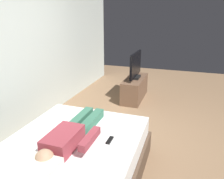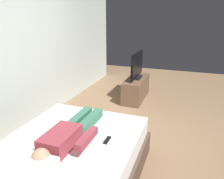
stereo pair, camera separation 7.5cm
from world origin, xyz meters
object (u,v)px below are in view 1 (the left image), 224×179
at_px(remote, 110,140).
at_px(tv, 136,66).
at_px(tv_stand, 135,88).
at_px(pillow, 32,176).
at_px(bed, 71,164).
at_px(person, 71,135).

bearing_deg(remote, tv, 7.17).
height_order(remote, tv_stand, remote).
xyz_separation_m(pillow, tv_stand, (3.53, -0.07, -0.35)).
bearing_deg(bed, pillow, 180.00).
height_order(bed, person, person).
height_order(bed, pillow, pillow).
height_order(pillow, remote, pillow).
relative_size(pillow, tv_stand, 0.44).
distance_m(tv_stand, tv, 0.53).
distance_m(bed, person, 0.36).
distance_m(person, remote, 0.44).
height_order(pillow, person, person).
distance_m(pillow, tv_stand, 3.55).
xyz_separation_m(bed, person, (0.03, -0.00, 0.36)).
bearing_deg(remote, person, 110.47).
distance_m(bed, pillow, 0.72).
bearing_deg(tv, pillow, 178.94).
bearing_deg(tv, bed, 178.71).
bearing_deg(tv_stand, pillow, 178.94).
bearing_deg(person, pillow, 179.79).
distance_m(pillow, tv, 3.54).
bearing_deg(tv_stand, tv, 0.00).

